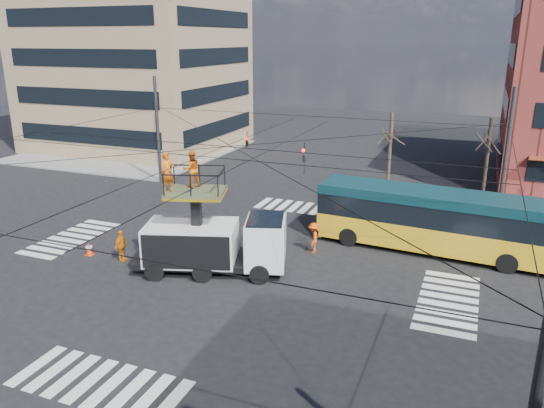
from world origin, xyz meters
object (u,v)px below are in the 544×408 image
(utility_truck, at_px, (214,233))
(worker_ground, at_px, (121,246))
(city_bus, at_px, (435,220))
(traffic_cone, at_px, (89,249))
(flagger, at_px, (313,238))

(utility_truck, bearing_deg, worker_ground, 169.39)
(city_bus, distance_m, worker_ground, 15.91)
(city_bus, bearing_deg, worker_ground, -149.29)
(utility_truck, xyz_separation_m, worker_ground, (-4.91, -0.62, -1.16))
(traffic_cone, relative_size, worker_ground, 0.42)
(city_bus, relative_size, worker_ground, 7.67)
(traffic_cone, bearing_deg, city_bus, 23.30)
(worker_ground, relative_size, flagger, 0.99)
(city_bus, height_order, traffic_cone, city_bus)
(utility_truck, distance_m, traffic_cone, 7.14)
(utility_truck, height_order, traffic_cone, utility_truck)
(city_bus, height_order, worker_ground, city_bus)
(city_bus, bearing_deg, flagger, -152.35)
(city_bus, relative_size, traffic_cone, 18.06)
(flagger, bearing_deg, city_bus, 98.64)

